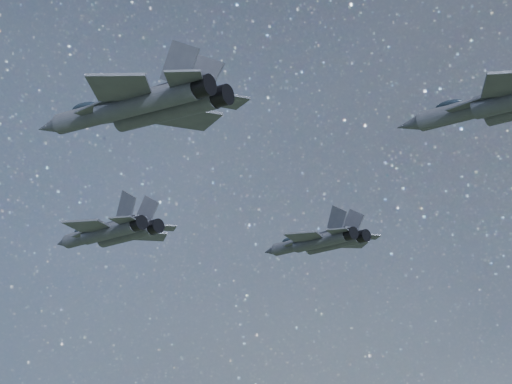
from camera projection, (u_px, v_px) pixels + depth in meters
The scene contains 3 objects.
jet_lead at pixel (111, 232), 88.75m from camera, with size 18.18×12.49×4.56m.
jet_left at pixel (320, 241), 97.00m from camera, with size 17.15×11.55×4.33m.
jet_right at pixel (141, 106), 54.87m from camera, with size 16.27×11.61×4.16m.
Camera 1 is at (41.15, -63.35, 137.11)m, focal length 60.00 mm.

